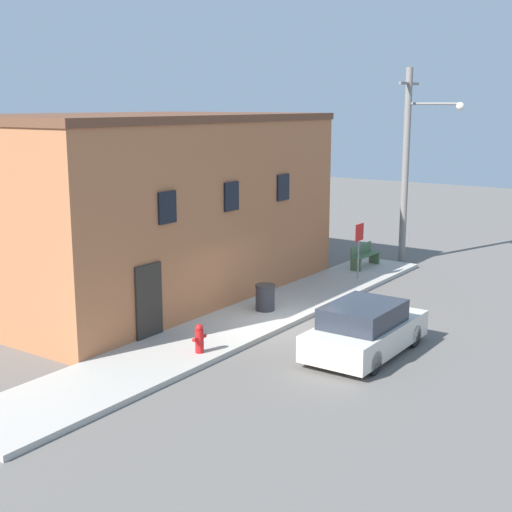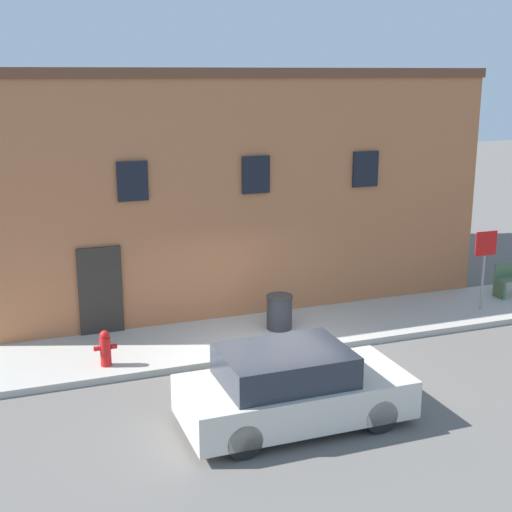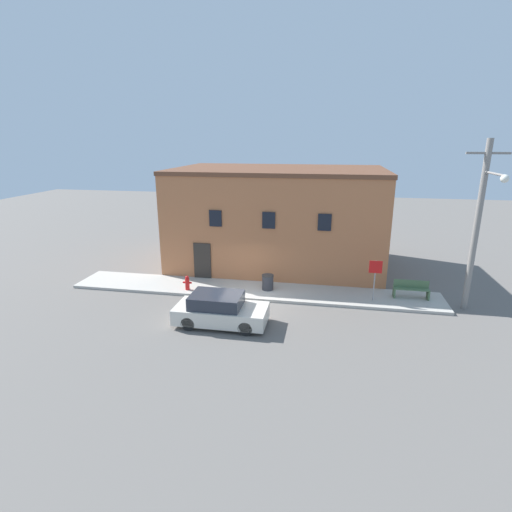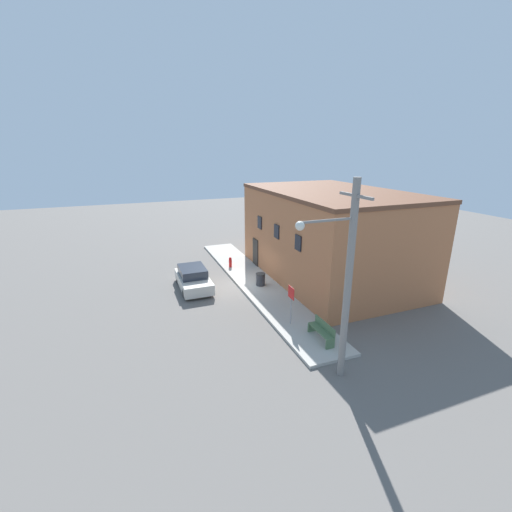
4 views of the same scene
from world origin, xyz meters
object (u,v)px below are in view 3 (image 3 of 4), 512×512
at_px(fire_hydrant, 187,283).
at_px(parked_car, 220,310).
at_px(utility_pole, 478,223).
at_px(stop_sign, 375,273).
at_px(trash_bin, 268,282).
at_px(bench, 411,289).

bearing_deg(fire_hydrant, parked_car, -50.96).
bearing_deg(utility_pole, stop_sign, -179.92).
bearing_deg(stop_sign, trash_bin, 174.72).
height_order(bench, parked_car, parked_car).
bearing_deg(utility_pole, fire_hydrant, -178.75).
bearing_deg(fire_hydrant, bench, 4.99).
bearing_deg(utility_pole, trash_bin, 177.09).
bearing_deg(fire_hydrant, utility_pole, 1.25).
distance_m(bench, utility_pole, 4.39).
distance_m(fire_hydrant, bench, 11.52).
bearing_deg(stop_sign, utility_pole, 0.08).
bearing_deg(trash_bin, parked_car, -109.32).
height_order(fire_hydrant, bench, bench).
bearing_deg(parked_car, bench, 26.61).
bearing_deg(stop_sign, fire_hydrant, -178.22).
xyz_separation_m(trash_bin, parked_car, (-1.46, -4.17, 0.11)).
xyz_separation_m(stop_sign, trash_bin, (-5.38, 0.50, -1.01)).
distance_m(trash_bin, parked_car, 4.42).
height_order(fire_hydrant, parked_car, parked_car).
bearing_deg(trash_bin, utility_pole, -2.91).
xyz_separation_m(fire_hydrant, bench, (11.48, 1.00, 0.07)).
relative_size(utility_pole, parked_car, 1.97).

